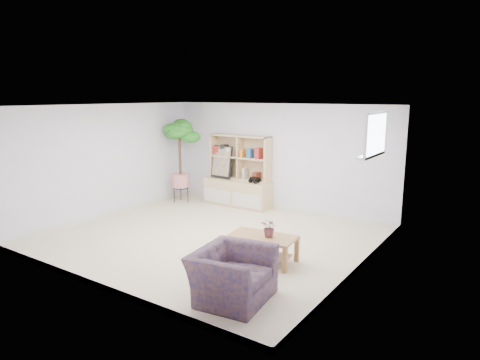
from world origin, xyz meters
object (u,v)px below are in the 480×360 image
Objects in this scene: armchair at (232,271)px; floor_tree at (180,161)px; storage_unit at (238,171)px; coffee_table at (262,249)px.

floor_tree is at bearing 41.48° from armchair.
storage_unit is 1.60× the size of coffee_table.
coffee_table is (2.28, -2.65, -0.62)m from storage_unit.
storage_unit is at bearing 18.68° from floor_tree.
floor_tree is (-1.38, -0.47, 0.18)m from storage_unit.
coffee_table is at bearing -49.30° from storage_unit.
coffee_table is 1.02× the size of armchair.
armchair is (0.34, -1.29, 0.16)m from coffee_table.
storage_unit is 4.76m from armchair.
floor_tree reaches higher than armchair.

